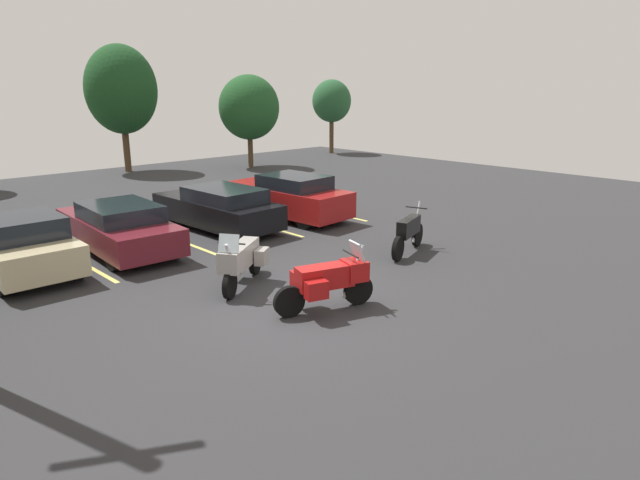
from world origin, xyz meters
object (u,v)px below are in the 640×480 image
(car_champagne, at_px, (21,245))
(car_maroon, at_px, (119,227))
(motorcycle_touring, at_px, (329,280))
(car_red, at_px, (287,196))
(car_black, at_px, (218,208))
(motorcycle_third, at_px, (241,259))
(motorcycle_second, at_px, (409,232))

(car_champagne, bearing_deg, car_maroon, 3.12)
(motorcycle_touring, height_order, car_maroon, motorcycle_touring)
(car_red, bearing_deg, car_champagne, 179.89)
(car_champagne, height_order, car_black, car_champagne)
(car_champagne, xyz_separation_m, car_black, (5.87, 0.29, -0.02))
(motorcycle_touring, distance_m, car_maroon, 7.08)
(motorcycle_touring, xyz_separation_m, car_red, (4.76, 6.82, 0.09))
(car_red, bearing_deg, car_maroon, 178.52)
(motorcycle_touring, distance_m, motorcycle_third, 2.37)
(motorcycle_touring, xyz_separation_m, car_champagne, (-3.74, 6.83, 0.06))
(car_maroon, height_order, car_red, car_red)
(motorcycle_third, relative_size, car_champagne, 0.46)
(motorcycle_touring, relative_size, car_champagne, 0.50)
(car_black, xyz_separation_m, car_red, (2.62, -0.31, 0.05))
(motorcycle_second, distance_m, car_red, 5.50)
(car_champagne, relative_size, car_black, 0.90)
(motorcycle_second, relative_size, motorcycle_third, 1.10)
(car_champagne, height_order, car_red, car_red)
(car_champagne, height_order, car_maroon, car_champagne)
(motorcycle_third, relative_size, car_maroon, 0.40)
(motorcycle_second, xyz_separation_m, car_black, (-2.25, 5.80, 0.10))
(car_maroon, bearing_deg, motorcycle_touring, -80.16)
(car_red, bearing_deg, car_black, 173.29)
(car_champagne, bearing_deg, motorcycle_second, -34.13)
(motorcycle_second, bearing_deg, car_red, 86.08)
(motorcycle_third, height_order, car_champagne, car_champagne)
(motorcycle_touring, xyz_separation_m, car_black, (2.14, 7.13, 0.04))
(motorcycle_second, distance_m, motorcycle_third, 4.96)
(motorcycle_second, height_order, car_red, car_red)
(motorcycle_third, bearing_deg, car_black, 61.46)
(motorcycle_touring, xyz_separation_m, motorcycle_third, (-0.48, 2.32, 0.02))
(car_maroon, bearing_deg, car_red, -1.48)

